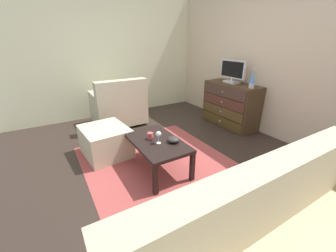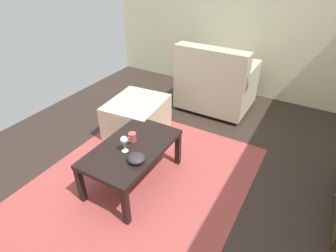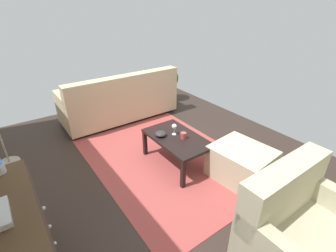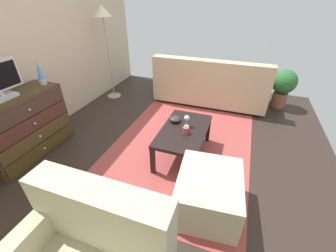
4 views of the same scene
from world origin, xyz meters
The scene contains 9 objects.
ground_plane centered at (0.00, 0.00, -0.03)m, with size 5.47×4.49×0.05m, color #312620.
wall_plain_left centered at (-2.50, 0.00, 1.30)m, with size 0.12×4.49×2.59m, color beige.
area_rug centered at (0.20, -0.20, 0.00)m, with size 2.60×1.90×0.01m, color #A54543.
coffee_table centered at (0.05, -0.28, 0.37)m, with size 0.94×0.56×0.42m.
wine_glass centered at (0.14, -0.29, 0.53)m, with size 0.07×0.07×0.16m.
mug centered at (-0.02, -0.32, 0.46)m, with size 0.11×0.08×0.08m.
bowl_decorative centered at (0.20, -0.11, 0.45)m, with size 0.15×0.15×0.07m, color #2D2B2B.
armchair centered at (-1.73, -0.17, 0.37)m, with size 0.80×0.95×0.93m.
ottoman centered at (-0.67, -0.74, 0.21)m, with size 0.70×0.60×0.43m, color beige.
Camera 2 is at (1.63, 1.03, 1.94)m, focal length 29.63 mm.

